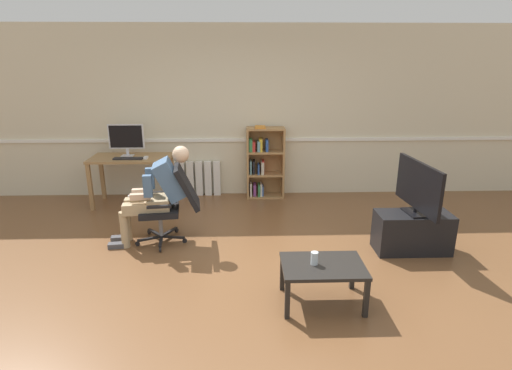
# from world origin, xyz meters

# --- Properties ---
(ground_plane) EXTENTS (18.00, 18.00, 0.00)m
(ground_plane) POSITION_xyz_m (0.00, 0.00, 0.00)
(ground_plane) COLOR brown
(back_wall) EXTENTS (12.00, 0.13, 2.70)m
(back_wall) POSITION_xyz_m (0.00, 2.65, 1.35)
(back_wall) COLOR beige
(back_wall) RESTS_ON ground_plane
(computer_desk) EXTENTS (1.20, 0.62, 0.76)m
(computer_desk) POSITION_xyz_m (-1.71, 2.15, 0.64)
(computer_desk) COLOR #9E7547
(computer_desk) RESTS_ON ground_plane
(imac_monitor) EXTENTS (0.53, 0.14, 0.49)m
(imac_monitor) POSITION_xyz_m (-1.77, 2.23, 1.04)
(imac_monitor) COLOR silver
(imac_monitor) RESTS_ON computer_desk
(keyboard) EXTENTS (0.43, 0.12, 0.02)m
(keyboard) POSITION_xyz_m (-1.71, 2.01, 0.77)
(keyboard) COLOR black
(keyboard) RESTS_ON computer_desk
(computer_mouse) EXTENTS (0.06, 0.10, 0.03)m
(computer_mouse) POSITION_xyz_m (-1.45, 2.03, 0.77)
(computer_mouse) COLOR white
(computer_mouse) RESTS_ON computer_desk
(bookshelf) EXTENTS (0.60, 0.29, 1.17)m
(bookshelf) POSITION_xyz_m (0.32, 2.44, 0.57)
(bookshelf) COLOR #AD7F4C
(bookshelf) RESTS_ON ground_plane
(radiator) EXTENTS (0.84, 0.08, 0.58)m
(radiator) POSITION_xyz_m (-0.80, 2.54, 0.29)
(radiator) COLOR white
(radiator) RESTS_ON ground_plane
(office_chair) EXTENTS (0.82, 0.63, 0.97)m
(office_chair) POSITION_xyz_m (-0.88, 0.78, 0.52)
(office_chair) COLOR black
(office_chair) RESTS_ON ground_plane
(person_seated) EXTENTS (1.03, 0.43, 1.21)m
(person_seated) POSITION_xyz_m (-1.05, 0.76, 0.65)
(person_seated) COLOR tan
(person_seated) RESTS_ON ground_plane
(tv_stand) EXTENTS (0.86, 0.38, 0.48)m
(tv_stand) POSITION_xyz_m (1.98, 0.40, 0.24)
(tv_stand) COLOR black
(tv_stand) RESTS_ON ground_plane
(tv_screen) EXTENTS (0.23, 0.96, 0.61)m
(tv_screen) POSITION_xyz_m (1.99, 0.40, 0.80)
(tv_screen) COLOR black
(tv_screen) RESTS_ON tv_stand
(coffee_table) EXTENTS (0.76, 0.53, 0.40)m
(coffee_table) POSITION_xyz_m (0.72, -0.62, 0.35)
(coffee_table) COLOR black
(coffee_table) RESTS_ON ground_plane
(drinking_glass) EXTENTS (0.07, 0.07, 0.12)m
(drinking_glass) POSITION_xyz_m (0.64, -0.62, 0.46)
(drinking_glass) COLOR silver
(drinking_glass) RESTS_ON coffee_table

